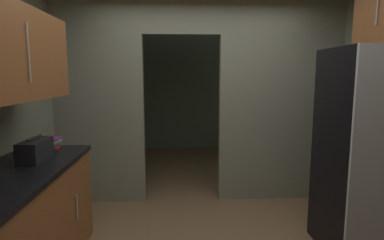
# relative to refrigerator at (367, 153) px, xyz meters

# --- Properties ---
(kitchen_partition) EXTENTS (3.67, 0.12, 2.79)m
(kitchen_partition) POSITION_rel_refrigerator_xyz_m (-1.36, 1.33, 0.54)
(kitchen_partition) COLOR gray
(kitchen_partition) RESTS_ON ground
(adjoining_room_shell) EXTENTS (3.67, 3.09, 2.79)m
(adjoining_room_shell) POSITION_rel_refrigerator_xyz_m (-1.42, 3.42, 0.46)
(adjoining_room_shell) COLOR slate
(adjoining_room_shell) RESTS_ON ground
(refrigerator) EXTENTS (0.72, 0.75, 1.88)m
(refrigerator) POSITION_rel_refrigerator_xyz_m (0.00, 0.00, 0.00)
(refrigerator) COLOR black
(refrigerator) RESTS_ON ground
(lower_cabinet_run) EXTENTS (0.66, 1.81, 0.94)m
(lower_cabinet_run) POSITION_rel_refrigerator_xyz_m (-2.92, -0.43, -0.47)
(lower_cabinet_run) COLOR brown
(lower_cabinet_run) RESTS_ON ground
(upper_cabinet_counterside) EXTENTS (0.36, 1.63, 0.68)m
(upper_cabinet_counterside) POSITION_rel_refrigerator_xyz_m (-2.92, -0.43, 0.85)
(upper_cabinet_counterside) COLOR brown
(boombox) EXTENTS (0.17, 0.37, 0.20)m
(boombox) POSITION_rel_refrigerator_xyz_m (-2.90, -0.09, 0.09)
(boombox) COLOR black
(boombox) RESTS_ON lower_cabinet_run
(book_stack) EXTENTS (0.13, 0.17, 0.11)m
(book_stack) POSITION_rel_refrigerator_xyz_m (-2.92, 0.33, 0.05)
(book_stack) COLOR red
(book_stack) RESTS_ON lower_cabinet_run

